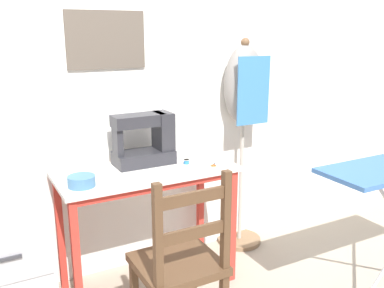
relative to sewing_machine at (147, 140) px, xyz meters
The scene contains 9 objects.
wall_back 0.43m from the sewing_machine, 103.11° to the left, with size 10.00×0.07×2.55m.
sewing_table 0.28m from the sewing_machine, 114.26° to the right, with size 1.04×0.48×0.76m.
sewing_machine is the anchor object (origin of this frame).
fabric_bowl 0.51m from the sewing_machine, 155.64° to the right, with size 0.14×0.14×0.06m.
scissors 0.43m from the sewing_machine, 32.20° to the right, with size 0.10×0.11×0.01m.
thread_spool_near_machine 0.27m from the sewing_machine, 33.11° to the right, with size 0.04×0.04×0.03m.
wooden_chair 0.82m from the sewing_machine, 99.93° to the right, with size 0.40×0.38×0.94m.
filing_cabinet 1.00m from the sewing_machine, behind, with size 0.41×0.56×0.74m.
dress_form 0.79m from the sewing_machine, ahead, with size 0.32×0.32×1.50m.
Camera 1 is at (-0.89, -1.98, 1.55)m, focal length 40.00 mm.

